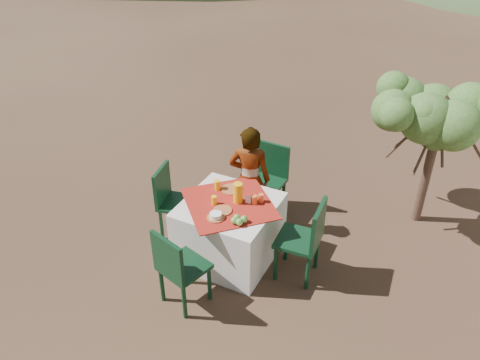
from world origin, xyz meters
The scene contains 19 objects.
ground centered at (0.00, 0.00, 0.00)m, with size 160.00×160.00×0.00m, color #351F18.
table centered at (-0.65, 0.17, 0.38)m, with size 1.30×1.30×0.76m.
chair_far centered at (-0.62, 1.24, 0.53)m, with size 0.47×0.47×0.96m.
chair_near centered at (-0.75, -0.76, 0.53)m, with size 0.54×0.54×0.95m.
chair_left centered at (-1.49, 0.24, 0.52)m, with size 0.51×0.51×0.93m.
chair_right centered at (0.26, 0.23, 0.55)m, with size 0.48×0.48×0.99m.
person centered at (-0.70, 0.80, 0.71)m, with size 0.52×0.34×1.42m, color #8C6651.
shrub_tree centered at (1.30, 1.98, 1.41)m, with size 1.52×1.49×1.79m.
plate_far centered at (-0.75, 0.42, 0.77)m, with size 0.25×0.25×0.01m, color brown.
plate_near centered at (-0.64, 0.00, 0.77)m, with size 0.21×0.21×0.01m, color brown.
glass_far centered at (-0.90, 0.36, 0.82)m, with size 0.07×0.07×0.12m, color #FFB310.
glass_near centered at (-0.79, 0.08, 0.81)m, with size 0.06×0.06×0.10m, color #FFB310.
juice_pitcher centered at (-0.57, 0.23, 0.88)m, with size 0.11×0.11×0.24m, color #FFB310.
bowl_plate centered at (-0.65, -0.14, 0.77)m, with size 0.20×0.20×0.01m, color brown.
white_bowl centered at (-0.65, -0.14, 0.80)m, with size 0.13×0.13×0.05m, color white.
jar_left centered at (-0.39, 0.29, 0.81)m, with size 0.07×0.07×0.10m, color orange.
jar_right centered at (-0.34, 0.35, 0.81)m, with size 0.06×0.06×0.10m, color orange.
napkin_holder centered at (-0.46, 0.27, 0.80)m, with size 0.06×0.04×0.08m, color white.
fruit_cluster centered at (-0.39, -0.11, 0.80)m, with size 0.16×0.15×0.08m.
Camera 1 is at (1.40, -3.62, 3.79)m, focal length 35.00 mm.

